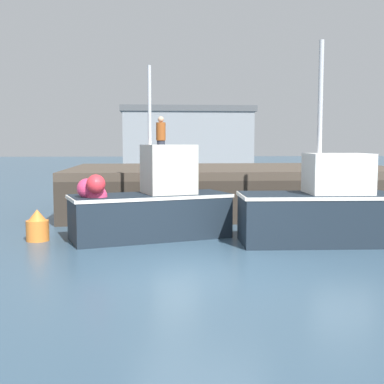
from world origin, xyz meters
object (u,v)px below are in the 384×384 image
dockworker (161,141)px  fishing_boat_near_left (150,205)px  fishing_boat_near_right (321,208)px  mooring_buoy_foreground (37,227)px

dockworker → fishing_boat_near_left: bearing=-93.7°
fishing_boat_near_left → dockworker: bearing=86.3°
fishing_boat_near_right → mooring_buoy_foreground: (-6.71, 0.86, -0.48)m
dockworker → fishing_boat_near_right: bearing=-62.4°
dockworker → mooring_buoy_foreground: dockworker is taller
fishing_boat_near_left → dockworker: 6.15m
fishing_boat_near_right → dockworker: size_ratio=2.62×
mooring_buoy_foreground → fishing_boat_near_left: bearing=1.9°
fishing_boat_near_left → fishing_boat_near_right: bearing=-13.4°
fishing_boat_near_left → mooring_buoy_foreground: (-2.72, -0.09, -0.48)m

